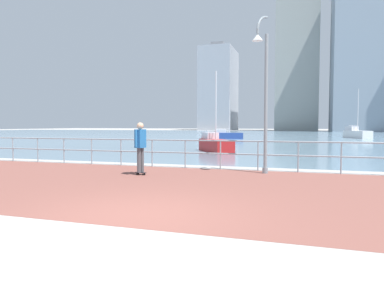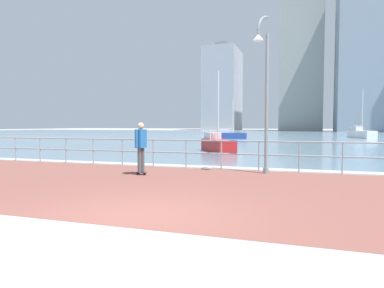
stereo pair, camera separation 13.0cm
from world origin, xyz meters
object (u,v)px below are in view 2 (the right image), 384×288
object	(u,v)px
sailboat_gray	(361,133)
lamppost	(264,87)
sailboat_teal	(232,135)
sailboat_blue	(217,144)
skateboarder	(141,143)

from	to	relation	value
sailboat_gray	lamppost	bearing A→B (deg)	-102.95
lamppost	sailboat_teal	xyz separation A→B (m)	(-7.00, 29.29, -2.50)
sailboat_teal	sailboat_blue	world-z (taller)	sailboat_blue
skateboarder	sailboat_blue	bearing A→B (deg)	89.87
skateboarder	sailboat_gray	bearing A→B (deg)	72.05
skateboarder	sailboat_blue	distance (m)	10.60
sailboat_gray	sailboat_blue	xyz separation A→B (m)	(-12.14, -26.97, -0.12)
sailboat_gray	sailboat_teal	bearing A→B (deg)	-156.12
lamppost	skateboarder	xyz separation A→B (m)	(-3.87, -1.49, -1.90)
sailboat_gray	sailboat_teal	world-z (taller)	sailboat_gray
skateboarder	sailboat_blue	size ratio (longest dim) A/B	0.35
sailboat_teal	sailboat_blue	xyz separation A→B (m)	(3.16, -20.20, 0.03)
sailboat_blue	sailboat_gray	bearing A→B (deg)	65.77
lamppost	skateboarder	world-z (taller)	lamppost
sailboat_teal	sailboat_blue	distance (m)	20.44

